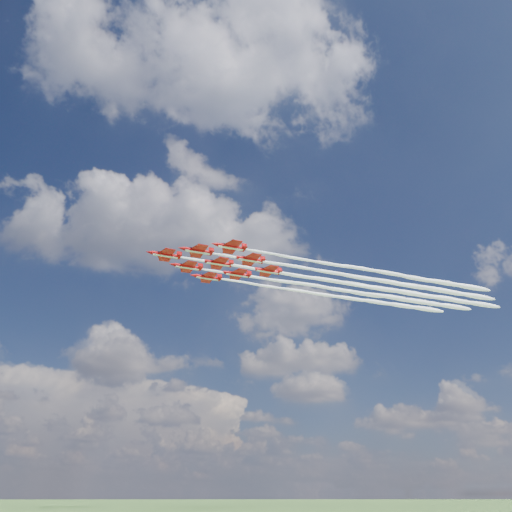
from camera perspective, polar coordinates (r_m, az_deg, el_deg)
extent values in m
plane|color=#2D511E|center=(149.79, -5.28, -26.98)|extent=(600.00, 600.00, 0.00)
cylinder|color=#BC0A0D|center=(162.94, -10.31, 0.14)|extent=(8.52, 3.71, 1.18)
cone|color=#BC0A0D|center=(162.22, -12.16, 0.44)|extent=(2.40, 1.77, 1.18)
cone|color=#BC0A0D|center=(163.79, -8.59, -0.13)|extent=(1.85, 1.50, 1.07)
ellipsoid|color=black|center=(162.84, -11.03, 0.41)|extent=(2.42, 1.60, 0.77)
cube|color=#BC0A0D|center=(163.00, -10.13, 0.10)|extent=(6.24, 10.42, 0.15)
cube|color=#BC0A0D|center=(163.65, -8.85, -0.09)|extent=(2.59, 4.13, 0.13)
cube|color=#BC0A0D|center=(164.10, -8.75, 0.20)|extent=(1.68, 0.66, 1.93)
cube|color=white|center=(162.72, -10.32, -0.03)|extent=(7.95, 3.34, 0.13)
cylinder|color=#BC0A0D|center=(158.81, -6.70, 0.60)|extent=(8.52, 3.71, 1.18)
cone|color=#BC0A0D|center=(157.76, -8.58, 0.90)|extent=(2.40, 1.77, 1.18)
cone|color=#BC0A0D|center=(159.95, -4.96, 0.31)|extent=(1.85, 1.50, 1.07)
ellipsoid|color=black|center=(158.58, -7.44, 0.87)|extent=(2.42, 1.60, 0.77)
cube|color=#BC0A0D|center=(158.90, -6.52, 0.55)|extent=(6.24, 10.42, 0.15)
cube|color=#BC0A0D|center=(159.77, -5.22, 0.35)|extent=(2.59, 4.13, 0.13)
cube|color=#BC0A0D|center=(160.24, -5.14, 0.65)|extent=(1.68, 0.66, 1.93)
cube|color=white|center=(158.58, -6.71, 0.42)|extent=(7.95, 3.34, 0.13)
cylinder|color=#BC0A0D|center=(170.31, -7.84, -1.21)|extent=(8.52, 3.71, 1.18)
cone|color=#BC0A0D|center=(169.33, -9.59, -0.93)|extent=(2.40, 1.77, 1.18)
cone|color=#BC0A0D|center=(171.37, -6.21, -1.46)|extent=(1.85, 1.50, 1.07)
ellipsoid|color=black|center=(170.09, -8.53, -0.95)|extent=(2.42, 1.60, 0.77)
cube|color=#BC0A0D|center=(170.39, -7.67, -1.25)|extent=(6.24, 10.42, 0.15)
cube|color=#BC0A0D|center=(171.20, -6.45, -1.42)|extent=(2.59, 4.13, 0.13)
cube|color=#BC0A0D|center=(171.65, -6.37, -1.14)|extent=(1.68, 0.66, 1.93)
cube|color=white|center=(170.09, -7.85, -1.37)|extent=(7.95, 3.34, 0.13)
cylinder|color=#BC0A0D|center=(155.35, -2.92, 1.07)|extent=(8.52, 3.71, 1.18)
cone|color=#BC0A0D|center=(153.97, -4.81, 1.39)|extent=(2.40, 1.77, 1.18)
cone|color=#BC0A0D|center=(156.80, -1.18, 0.77)|extent=(1.85, 1.50, 1.07)
ellipsoid|color=black|center=(154.99, -3.67, 1.35)|extent=(2.42, 1.60, 0.77)
cube|color=#BC0A0D|center=(155.47, -2.73, 1.02)|extent=(6.24, 10.42, 0.15)
cube|color=#BC0A0D|center=(156.57, -1.43, 0.82)|extent=(2.59, 4.13, 0.13)
cube|color=#BC0A0D|center=(157.07, -1.36, 1.12)|extent=(1.68, 0.66, 1.93)
cube|color=white|center=(155.11, -2.92, 0.89)|extent=(7.95, 3.34, 0.13)
cylinder|color=#BC0A0D|center=(166.57, -4.34, -0.81)|extent=(8.52, 3.71, 1.18)
cone|color=#BC0A0D|center=(165.29, -6.11, -0.53)|extent=(2.40, 1.77, 1.18)
cone|color=#BC0A0D|center=(167.93, -2.70, -1.07)|extent=(1.85, 1.50, 1.07)
ellipsoid|color=black|center=(166.24, -5.04, -0.54)|extent=(2.42, 1.60, 0.77)
cube|color=#BC0A0D|center=(166.69, -4.16, -0.85)|extent=(6.24, 10.42, 0.15)
cube|color=#BC0A0D|center=(167.72, -2.94, -1.03)|extent=(2.59, 4.13, 0.13)
cube|color=#BC0A0D|center=(168.18, -2.86, -0.74)|extent=(1.68, 0.66, 1.93)
cube|color=white|center=(166.35, -4.34, -0.97)|extent=(7.95, 3.34, 0.13)
cylinder|color=#BC0A0D|center=(178.05, -5.58, -2.44)|extent=(8.52, 3.71, 1.18)
cone|color=#BC0A0D|center=(176.84, -7.24, -2.19)|extent=(2.40, 1.77, 1.18)
cone|color=#BC0A0D|center=(179.31, -4.03, -2.67)|extent=(1.85, 1.50, 1.07)
ellipsoid|color=black|center=(177.74, -6.23, -2.20)|extent=(2.42, 1.60, 0.77)
cube|color=#BC0A0D|center=(178.15, -5.41, -2.48)|extent=(6.24, 10.42, 0.15)
cube|color=#BC0A0D|center=(179.12, -4.26, -2.64)|extent=(2.59, 4.13, 0.13)
cube|color=#BC0A0D|center=(179.55, -4.18, -2.37)|extent=(1.68, 0.66, 1.93)
cube|color=white|center=(177.84, -5.58, -2.60)|extent=(7.95, 3.34, 0.13)
cylinder|color=#BC0A0D|center=(163.50, -0.69, -0.39)|extent=(8.52, 3.71, 1.18)
cone|color=#BC0A0D|center=(161.89, -2.47, -0.10)|extent=(2.40, 1.77, 1.18)
cone|color=#BC0A0D|center=(165.15, 0.95, -0.65)|extent=(1.85, 1.50, 1.07)
ellipsoid|color=black|center=(163.04, -1.39, -0.12)|extent=(2.42, 1.60, 0.77)
cube|color=#BC0A0D|center=(163.64, -0.51, -0.43)|extent=(6.24, 10.42, 0.15)
cube|color=#BC0A0D|center=(164.89, 0.70, -0.61)|extent=(2.59, 4.13, 0.13)
cube|color=#BC0A0D|center=(165.37, 0.77, -0.32)|extent=(1.68, 0.66, 1.93)
cube|color=white|center=(163.27, -0.69, -0.56)|extent=(7.95, 3.34, 0.13)
cylinder|color=#BC0A0D|center=(174.69, -2.19, -2.08)|extent=(8.52, 3.71, 1.18)
cone|color=#BC0A0D|center=(173.19, -3.86, -1.82)|extent=(2.40, 1.77, 1.18)
cone|color=#BC0A0D|center=(176.23, -0.64, -2.32)|extent=(1.85, 1.50, 1.07)
ellipsoid|color=black|center=(174.26, -2.85, -1.83)|extent=(2.42, 1.60, 0.77)
cube|color=#BC0A0D|center=(174.82, -2.02, -2.12)|extent=(6.24, 10.42, 0.15)
cube|color=#BC0A0D|center=(175.99, -0.87, -2.28)|extent=(2.59, 4.13, 0.13)
cube|color=#BC0A0D|center=(176.44, -0.80, -2.01)|extent=(1.68, 0.66, 1.93)
cube|color=white|center=(174.47, -2.19, -2.24)|extent=(7.95, 3.34, 0.13)
cylinder|color=#BC0A0D|center=(171.97, 1.32, -1.70)|extent=(8.52, 3.71, 1.18)
cone|color=#BC0A0D|center=(170.16, -0.34, -1.44)|extent=(2.40, 1.77, 1.18)
cone|color=#BC0A0D|center=(173.80, 2.86, -1.94)|extent=(1.85, 1.50, 1.07)
ellipsoid|color=black|center=(171.42, 0.66, -1.45)|extent=(2.42, 1.60, 0.77)
cube|color=#BC0A0D|center=(172.13, 1.49, -1.74)|extent=(6.24, 10.42, 0.15)
cube|color=#BC0A0D|center=(173.51, 2.63, -1.90)|extent=(2.59, 4.13, 0.13)
cube|color=#BC0A0D|center=(173.98, 2.69, -1.62)|extent=(1.68, 0.66, 1.93)
cube|color=white|center=(171.75, 1.32, -1.86)|extent=(7.95, 3.34, 0.13)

